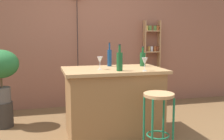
{
  "coord_description": "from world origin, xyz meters",
  "views": [
    {
      "loc": [
        -0.89,
        -3.08,
        1.36
      ],
      "look_at": [
        0.05,
        0.55,
        0.85
      ],
      "focal_mm": 43.16,
      "sensor_mm": 36.0,
      "label": 1
    }
  ],
  "objects_px": {
    "bottle_wine_red": "(143,59)",
    "bottle_sauce_amber": "(109,57)",
    "wine_glass_left": "(100,60)",
    "wine_glass_center": "(145,61)",
    "potted_plant": "(1,68)",
    "plant_stool": "(3,115)",
    "spice_shelf": "(151,59)",
    "bar_stool": "(159,109)",
    "bottle_spirits_clear": "(120,61)"
  },
  "relations": [
    {
      "from": "potted_plant",
      "to": "wine_glass_center",
      "type": "distance_m",
      "value": 2.07
    },
    {
      "from": "plant_stool",
      "to": "bottle_wine_red",
      "type": "bearing_deg",
      "value": -15.85
    },
    {
      "from": "bar_stool",
      "to": "wine_glass_left",
      "type": "distance_m",
      "value": 0.98
    },
    {
      "from": "bottle_spirits_clear",
      "to": "bar_stool",
      "type": "bearing_deg",
      "value": -55.24
    },
    {
      "from": "bottle_sauce_amber",
      "to": "potted_plant",
      "type": "bearing_deg",
      "value": 163.26
    },
    {
      "from": "wine_glass_left",
      "to": "potted_plant",
      "type": "bearing_deg",
      "value": 150.23
    },
    {
      "from": "bottle_spirits_clear",
      "to": "bottle_sauce_amber",
      "type": "relative_size",
      "value": 0.98
    },
    {
      "from": "bottle_wine_red",
      "to": "wine_glass_center",
      "type": "xyz_separation_m",
      "value": [
        -0.16,
        -0.47,
        0.01
      ]
    },
    {
      "from": "wine_glass_center",
      "to": "bar_stool",
      "type": "bearing_deg",
      "value": -86.23
    },
    {
      "from": "plant_stool",
      "to": "potted_plant",
      "type": "xyz_separation_m",
      "value": [
        -0.0,
        0.0,
        0.69
      ]
    },
    {
      "from": "spice_shelf",
      "to": "potted_plant",
      "type": "xyz_separation_m",
      "value": [
        -2.66,
        -0.8,
        0.01
      ]
    },
    {
      "from": "bar_stool",
      "to": "plant_stool",
      "type": "bearing_deg",
      "value": 142.3
    },
    {
      "from": "potted_plant",
      "to": "bottle_wine_red",
      "type": "distance_m",
      "value": 2.03
    },
    {
      "from": "bar_stool",
      "to": "wine_glass_left",
      "type": "xyz_separation_m",
      "value": [
        -0.52,
        0.66,
        0.5
      ]
    },
    {
      "from": "plant_stool",
      "to": "potted_plant",
      "type": "bearing_deg",
      "value": 180.0
    },
    {
      "from": "bottle_wine_red",
      "to": "potted_plant",
      "type": "bearing_deg",
      "value": 164.15
    },
    {
      "from": "bar_stool",
      "to": "bottle_sauce_amber",
      "type": "bearing_deg",
      "value": 108.71
    },
    {
      "from": "potted_plant",
      "to": "bottle_sauce_amber",
      "type": "height_order",
      "value": "bottle_sauce_amber"
    },
    {
      "from": "bottle_wine_red",
      "to": "wine_glass_left",
      "type": "xyz_separation_m",
      "value": [
        -0.65,
        -0.19,
        0.01
      ]
    },
    {
      "from": "wine_glass_left",
      "to": "wine_glass_center",
      "type": "xyz_separation_m",
      "value": [
        0.5,
        -0.29,
        0.0
      ]
    },
    {
      "from": "spice_shelf",
      "to": "bottle_spirits_clear",
      "type": "bearing_deg",
      "value": -123.6
    },
    {
      "from": "spice_shelf",
      "to": "bottle_wine_red",
      "type": "bearing_deg",
      "value": -117.57
    },
    {
      "from": "bar_stool",
      "to": "spice_shelf",
      "type": "xyz_separation_m",
      "value": [
        0.84,
        2.21,
        0.34
      ]
    },
    {
      "from": "bottle_spirits_clear",
      "to": "wine_glass_center",
      "type": "xyz_separation_m",
      "value": [
        0.3,
        -0.08,
        -0.01
      ]
    },
    {
      "from": "wine_glass_left",
      "to": "plant_stool",
      "type": "bearing_deg",
      "value": 150.23
    },
    {
      "from": "potted_plant",
      "to": "bottle_wine_red",
      "type": "relative_size",
      "value": 2.78
    },
    {
      "from": "bottle_wine_red",
      "to": "bottle_sauce_amber",
      "type": "distance_m",
      "value": 0.47
    },
    {
      "from": "bottle_sauce_amber",
      "to": "wine_glass_left",
      "type": "height_order",
      "value": "bottle_sauce_amber"
    },
    {
      "from": "potted_plant",
      "to": "wine_glass_left",
      "type": "relative_size",
      "value": 4.67
    },
    {
      "from": "spice_shelf",
      "to": "bottle_spirits_clear",
      "type": "distance_m",
      "value": 2.1
    },
    {
      "from": "bottle_sauce_amber",
      "to": "wine_glass_left",
      "type": "xyz_separation_m",
      "value": [
        -0.2,
        -0.29,
        -0.01
      ]
    },
    {
      "from": "bar_stool",
      "to": "wine_glass_left",
      "type": "relative_size",
      "value": 4.3
    },
    {
      "from": "potted_plant",
      "to": "bottle_spirits_clear",
      "type": "bearing_deg",
      "value": -32.22
    },
    {
      "from": "potted_plant",
      "to": "plant_stool",
      "type": "bearing_deg",
      "value": 0.0
    },
    {
      "from": "wine_glass_center",
      "to": "bottle_spirits_clear",
      "type": "bearing_deg",
      "value": 164.24
    },
    {
      "from": "plant_stool",
      "to": "bottle_spirits_clear",
      "type": "bearing_deg",
      "value": -32.22
    },
    {
      "from": "plant_stool",
      "to": "bottle_wine_red",
      "type": "height_order",
      "value": "bottle_wine_red"
    },
    {
      "from": "spice_shelf",
      "to": "bottle_wine_red",
      "type": "distance_m",
      "value": 1.54
    },
    {
      "from": "potted_plant",
      "to": "bottle_spirits_clear",
      "type": "distance_m",
      "value": 1.77
    },
    {
      "from": "bottle_wine_red",
      "to": "wine_glass_center",
      "type": "height_order",
      "value": "bottle_wine_red"
    },
    {
      "from": "potted_plant",
      "to": "wine_glass_left",
      "type": "bearing_deg",
      "value": -29.77
    },
    {
      "from": "bottle_wine_red",
      "to": "wine_glass_left",
      "type": "height_order",
      "value": "bottle_wine_red"
    },
    {
      "from": "bar_stool",
      "to": "plant_stool",
      "type": "height_order",
      "value": "bar_stool"
    },
    {
      "from": "bar_stool",
      "to": "spice_shelf",
      "type": "height_order",
      "value": "spice_shelf"
    },
    {
      "from": "bar_stool",
      "to": "bottle_spirits_clear",
      "type": "bearing_deg",
      "value": 124.76
    },
    {
      "from": "wine_glass_left",
      "to": "spice_shelf",
      "type": "bearing_deg",
      "value": 48.53
    },
    {
      "from": "bottle_spirits_clear",
      "to": "bottle_sauce_amber",
      "type": "bearing_deg",
      "value": 90.38
    },
    {
      "from": "wine_glass_left",
      "to": "wine_glass_center",
      "type": "bearing_deg",
      "value": -29.91
    },
    {
      "from": "bottle_spirits_clear",
      "to": "wine_glass_left",
      "type": "height_order",
      "value": "bottle_spirits_clear"
    },
    {
      "from": "plant_stool",
      "to": "bottle_sauce_amber",
      "type": "distance_m",
      "value": 1.77
    }
  ]
}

